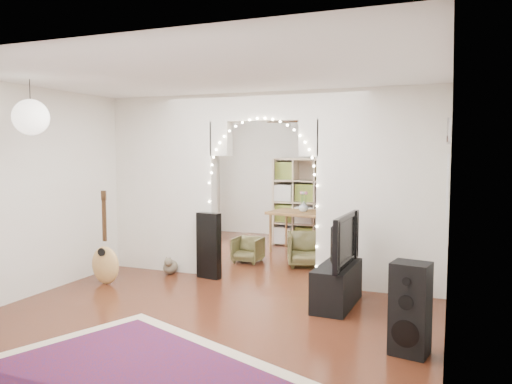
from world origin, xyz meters
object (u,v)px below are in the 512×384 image
(bookcase, at_px, (316,203))
(dining_chair_right, at_px, (248,250))
(dining_chair_left, at_px, (306,249))
(floor_speaker, at_px, (410,309))
(media_console, at_px, (337,285))
(dining_table, at_px, (303,215))
(acoustic_guitar, at_px, (105,250))

(bookcase, xyz_separation_m, dining_chair_right, (-0.72, -1.75, -0.65))
(dining_chair_left, bearing_deg, floor_speaker, -78.86)
(dining_chair_right, bearing_deg, media_console, -42.93)
(media_console, xyz_separation_m, dining_chair_right, (-1.91, 1.80, -0.04))
(media_console, xyz_separation_m, dining_chair_left, (-0.92, 1.89, 0.02))
(media_console, bearing_deg, dining_table, 115.61)
(dining_chair_right, bearing_deg, floor_speaker, -46.08)
(dining_chair_right, bearing_deg, dining_table, 61.71)
(floor_speaker, distance_m, dining_table, 4.71)
(dining_chair_left, bearing_deg, bookcase, 79.19)
(floor_speaker, height_order, dining_chair_right, floor_speaker)
(floor_speaker, xyz_separation_m, dining_chair_right, (-2.84, 2.99, -0.21))
(acoustic_guitar, xyz_separation_m, dining_table, (1.97, 3.18, 0.19))
(dining_table, distance_m, dining_chair_right, 1.41)
(media_console, height_order, bookcase, bookcase)
(media_console, bearing_deg, dining_chair_right, 139.09)
(dining_table, bearing_deg, bookcase, 90.76)
(floor_speaker, height_order, bookcase, bookcase)
(acoustic_guitar, xyz_separation_m, dining_chair_left, (2.32, 2.11, -0.21))
(bookcase, height_order, dining_chair_left, bookcase)
(acoustic_guitar, relative_size, dining_table, 0.85)
(media_console, relative_size, bookcase, 0.58)
(media_console, bearing_deg, floor_speaker, -49.49)
(floor_speaker, bearing_deg, dining_chair_left, 132.05)
(media_console, height_order, dining_chair_left, dining_chair_left)
(acoustic_guitar, height_order, dining_table, acoustic_guitar)
(acoustic_guitar, distance_m, dining_table, 3.75)
(dining_table, xyz_separation_m, dining_chair_right, (-0.64, -1.16, -0.47))
(floor_speaker, height_order, media_console, floor_speaker)
(media_console, relative_size, dining_table, 0.76)
(media_console, xyz_separation_m, bookcase, (-1.18, 3.55, 0.62))
(dining_chair_left, height_order, dining_chair_right, dining_chair_left)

